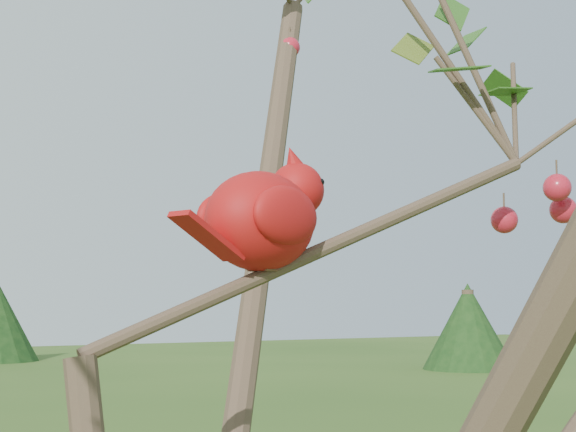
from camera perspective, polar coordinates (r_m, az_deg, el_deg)
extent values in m
sphere|color=red|center=(1.73, 0.11, 10.84)|extent=(0.04, 0.04, 0.04)
sphere|color=red|center=(1.34, 13.81, -0.25)|extent=(0.04, 0.04, 0.04)
sphere|color=red|center=(1.31, 17.01, 1.77)|extent=(0.04, 0.04, 0.04)
sphere|color=red|center=(1.35, 17.37, 0.38)|extent=(0.04, 0.04, 0.04)
ellipsoid|color=#B10F14|center=(1.05, -1.81, -0.34)|extent=(0.18, 0.15, 0.12)
sphere|color=#B10F14|center=(1.10, 0.57, 1.68)|extent=(0.09, 0.09, 0.07)
cone|color=#B10F14|center=(1.10, 0.37, 3.48)|extent=(0.06, 0.05, 0.05)
cone|color=#D85914|center=(1.13, 1.71, 1.34)|extent=(0.04, 0.03, 0.03)
ellipsoid|color=black|center=(1.12, 1.34, 1.33)|extent=(0.03, 0.04, 0.03)
cube|color=#B10F14|center=(0.98, -5.24, -1.33)|extent=(0.10, 0.06, 0.05)
ellipsoid|color=#B10F14|center=(1.07, -3.80, -0.29)|extent=(0.11, 0.06, 0.07)
ellipsoid|color=#B10F14|center=(1.01, -0.13, 0.03)|extent=(0.11, 0.06, 0.07)
cylinder|color=#483226|center=(27.24, 11.58, -7.20)|extent=(0.36, 0.36, 2.38)
cone|color=black|center=(27.24, 11.58, -6.99)|extent=(2.78, 2.78, 2.58)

